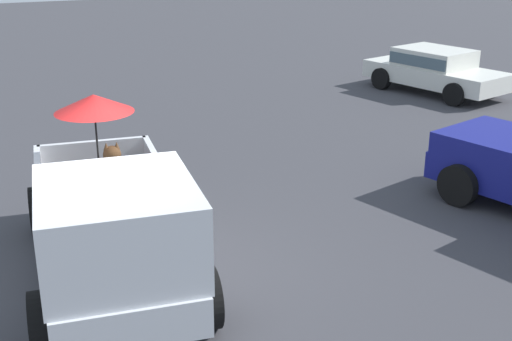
{
  "coord_description": "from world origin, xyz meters",
  "views": [
    {
      "loc": [
        8.84,
        -1.72,
        4.76
      ],
      "look_at": [
        -0.4,
        2.47,
        1.1
      ],
      "focal_mm": 47.42,
      "sensor_mm": 36.0,
      "label": 1
    }
  ],
  "objects": [
    {
      "name": "ground_plane",
      "position": [
        0.0,
        0.0,
        0.0
      ],
      "size": [
        80.0,
        80.0,
        0.0
      ],
      "primitive_type": "plane",
      "color": "#38383D"
    },
    {
      "name": "parked_sedan_near",
      "position": [
        -7.34,
        11.56,
        0.74
      ],
      "size": [
        4.6,
        2.75,
        1.33
      ],
      "rotation": [
        0.0,
        0.0,
        0.25
      ],
      "color": "black",
      "rests_on": "ground"
    },
    {
      "name": "pickup_truck_main",
      "position": [
        0.42,
        -0.05,
        0.97
      ],
      "size": [
        5.24,
        2.75,
        2.34
      ],
      "rotation": [
        0.0,
        0.0,
        -0.12
      ],
      "color": "black",
      "rests_on": "ground"
    }
  ]
}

